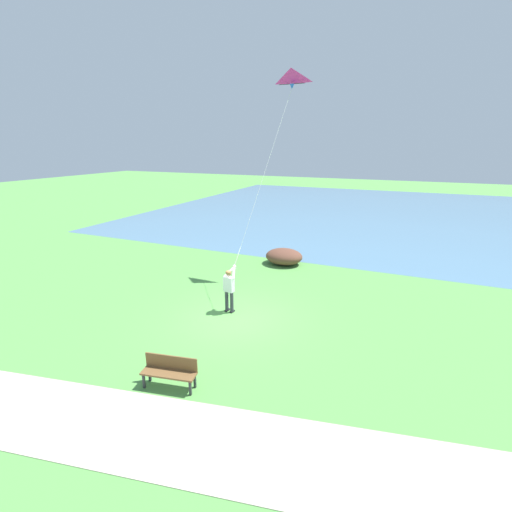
{
  "coord_description": "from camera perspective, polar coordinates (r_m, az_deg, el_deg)",
  "views": [
    {
      "loc": [
        11.21,
        5.76,
        6.36
      ],
      "look_at": [
        -0.2,
        0.77,
        2.51
      ],
      "focal_mm": 25.62,
      "sensor_mm": 36.0,
      "label": 1
    }
  ],
  "objects": [
    {
      "name": "person_kite_flyer",
      "position": [
        14.23,
        -4.2,
        -4.81
      ],
      "size": [
        0.62,
        0.52,
        1.83
      ],
      "color": "#232328",
      "rests_on": "ground"
    },
    {
      "name": "walkway_path",
      "position": [
        9.2,
        -8.67,
        -26.71
      ],
      "size": [
        8.35,
        31.88,
        0.02
      ],
      "primitive_type": "cube",
      "rotation": [
        0.0,
        0.0,
        0.19
      ],
      "color": "#B7AD99",
      "rests_on": "ground"
    },
    {
      "name": "lakeside_shrub",
      "position": [
        20.09,
        4.39,
        -0.08
      ],
      "size": [
        1.73,
        2.04,
        0.85
      ],
      "primitive_type": "ellipsoid",
      "color": "brown",
      "rests_on": "ground"
    },
    {
      "name": "flying_kite",
      "position": [
        17.65,
        5.39,
        25.66
      ],
      "size": [
        4.85,
        1.27,
        7.71
      ],
      "color": "#E02D9E"
    },
    {
      "name": "park_bench_near_walkway",
      "position": [
        10.58,
        -13.31,
        -16.9
      ],
      "size": [
        0.71,
        1.56,
        0.88
      ],
      "color": "brown",
      "rests_on": "ground"
    },
    {
      "name": "ground_plane",
      "position": [
        14.12,
        -3.22,
        -9.65
      ],
      "size": [
        120.0,
        120.0,
        0.0
      ],
      "primitive_type": "plane",
      "color": "#569947"
    },
    {
      "name": "lake_water",
      "position": [
        37.41,
        20.7,
        6.26
      ],
      "size": [
        36.0,
        44.0,
        0.01
      ],
      "primitive_type": "cube",
      "color": "teal",
      "rests_on": "ground"
    }
  ]
}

